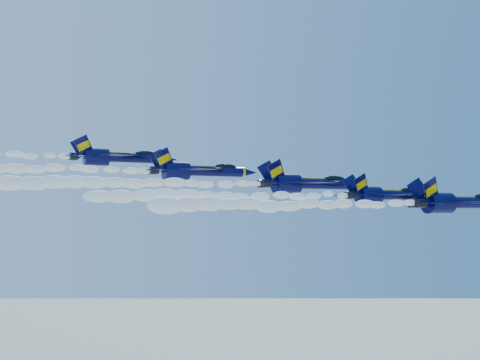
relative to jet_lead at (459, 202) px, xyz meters
name	(u,v)px	position (x,y,z in m)	size (l,w,h in m)	color
jet_lead	(459,202)	(0.00, 0.00, 0.00)	(18.21, 14.94, 6.77)	#080735
smoke_trail_jet_lead	(295,205)	(-25.62, 0.00, -0.38)	(35.67, 1.88, 1.69)	white
jet_second	(387,195)	(-5.77, 7.82, 1.13)	(15.99, 13.12, 5.94)	#080735
smoke_trail_jet_second	(230,196)	(-30.44, 7.82, 0.77)	(35.67, 1.65, 1.49)	white
jet_third	(308,183)	(-13.25, 16.94, 2.98)	(18.69, 15.33, 6.95)	#080735
smoke_trail_jet_third	(142,183)	(-39.08, 16.94, 2.59)	(35.67, 1.93, 1.74)	white
jet_fourth	(198,171)	(-27.40, 26.17, 5.03)	(18.08, 14.83, 6.72)	#080735
smoke_trail_jet_fourth	(23,168)	(-52.96, 26.17, 4.65)	(35.67, 1.87, 1.68)	white
jet_fifth	(118,157)	(-37.67, 35.05, 7.44)	(17.71, 14.53, 6.58)	#080735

